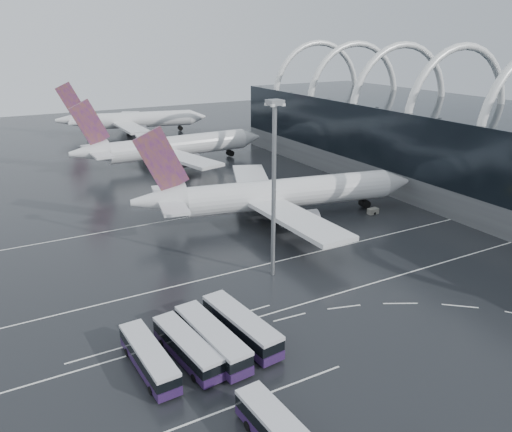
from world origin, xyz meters
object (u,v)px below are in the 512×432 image
airliner_gate_b (170,147)px  bus_row_near_a (149,358)px  gse_cart_belly_c (321,232)px  gse_cart_belly_e (270,207)px  bus_row_near_c (212,338)px  airliner_gate_c (131,121)px  airliner_main (276,195)px  floodlight_mast (274,169)px  bus_row_near_b (187,347)px  gse_cart_belly_d (373,211)px  bus_row_near_d (241,326)px

airliner_gate_b → bus_row_near_a: airliner_gate_b is taller
gse_cart_belly_c → gse_cart_belly_e: size_ratio=0.97×
bus_row_near_c → gse_cart_belly_c: bus_row_near_c is taller
airliner_gate_c → gse_cart_belly_c: size_ratio=29.88×
airliner_main → gse_cart_belly_c: 13.07m
bus_row_near_a → floodlight_mast: size_ratio=0.46×
airliner_gate_b → gse_cart_belly_e: 49.67m
gse_cart_belly_e → floodlight_mast: bearing=-119.5°
floodlight_mast → bus_row_near_a: bearing=-150.3°
airliner_main → bus_row_near_b: (-34.31, -36.44, -3.48)m
bus_row_near_c → gse_cart_belly_e: size_ratio=7.24×
bus_row_near_b → gse_cart_belly_c: size_ratio=6.79×
bus_row_near_a → bus_row_near_c: (7.76, -0.24, 0.18)m
bus_row_near_b → gse_cart_belly_c: 44.76m
airliner_gate_c → floodlight_mast: size_ratio=2.05×
bus_row_near_c → gse_cart_belly_d: (50.89, 28.78, -1.26)m
bus_row_near_d → bus_row_near_a: bearing=86.2°
airliner_gate_c → gse_cart_belly_e: size_ratio=29.06×
bus_row_near_c → bus_row_near_d: size_ratio=0.99×
bus_row_near_c → gse_cart_belly_d: 58.47m
bus_row_near_c → gse_cart_belly_d: bearing=-65.6°
bus_row_near_c → gse_cart_belly_c: bearing=-59.2°
airliner_main → gse_cart_belly_e: 7.63m
floodlight_mast → gse_cart_belly_c: size_ratio=14.60×
bus_row_near_a → bus_row_near_b: bus_row_near_b is taller
airliner_gate_c → gse_cart_belly_d: (19.62, -117.03, -4.45)m
airliner_gate_c → bus_row_near_c: 149.16m
bus_row_near_a → gse_cart_belly_d: 65.23m
bus_row_near_a → bus_row_near_d: bus_row_near_d is taller
airliner_main → bus_row_near_a: 53.26m
airliner_gate_c → floodlight_mast: (-14.04, -131.31, 12.35)m
bus_row_near_d → gse_cart_belly_d: 54.29m
floodlight_mast → airliner_gate_b: bearing=82.3°
bus_row_near_c → bus_row_near_d: bearing=-85.0°
airliner_gate_b → bus_row_near_d: (-23.23, -90.63, -3.26)m
bus_row_near_a → gse_cart_belly_e: 58.47m
gse_cart_belly_c → gse_cart_belly_d: gse_cart_belly_d is taller
airliner_gate_b → gse_cart_belly_c: bearing=-86.3°
airliner_main → bus_row_near_a: size_ratio=4.80×
airliner_gate_c → bus_row_near_c: size_ratio=4.01×
bus_row_near_d → gse_cart_belly_c: bus_row_near_d is taller
bus_row_near_d → bus_row_near_b: bearing=89.3°
airliner_gate_c → gse_cart_belly_e: airliner_gate_c is taller
airliner_gate_c → bus_row_near_c: bearing=-90.3°
airliner_main → gse_cart_belly_e: (1.79, 5.77, -4.66)m
floodlight_mast → bus_row_near_c: bearing=-139.9°
airliner_main → bus_row_near_a: airliner_main is taller
bus_row_near_a → bus_row_near_c: bearing=-94.6°
floodlight_mast → gse_cart_belly_e: (15.69, 27.74, -16.89)m
gse_cart_belly_c → gse_cart_belly_e: bearing=94.1°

